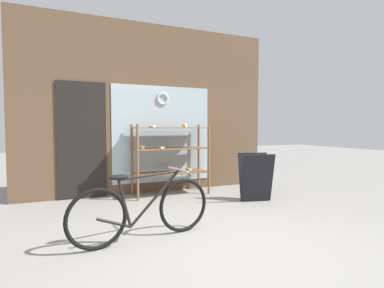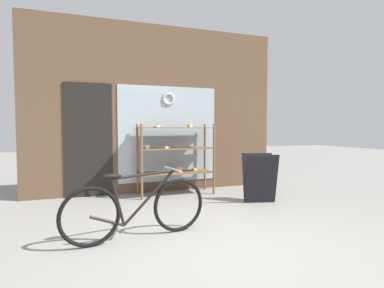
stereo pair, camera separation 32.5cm
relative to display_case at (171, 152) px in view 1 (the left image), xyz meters
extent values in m
plane|color=gray|center=(-0.25, -2.60, -0.82)|extent=(30.00, 30.00, 0.00)
cube|color=brown|center=(-0.25, 0.40, 0.83)|extent=(5.00, 0.08, 3.30)
cube|color=#A3B7C1|center=(-0.05, 0.35, 0.33)|extent=(1.99, 0.02, 1.90)
cube|color=black|center=(-1.56, 0.34, 0.23)|extent=(0.84, 0.03, 2.10)
torus|color=#B7B7BC|center=(-0.05, 0.33, 1.03)|extent=(0.26, 0.06, 0.26)
cylinder|color=brown|center=(-0.69, -0.24, -0.15)|extent=(0.04, 0.04, 1.34)
cylinder|color=brown|center=(0.70, -0.24, -0.15)|extent=(0.04, 0.04, 1.34)
cylinder|color=brown|center=(-0.69, 0.23, -0.15)|extent=(0.04, 0.04, 1.34)
cylinder|color=brown|center=(0.70, 0.23, -0.15)|extent=(0.04, 0.04, 1.34)
cube|color=brown|center=(0.00, 0.00, -0.40)|extent=(1.43, 0.51, 0.02)
cube|color=brown|center=(0.00, 0.00, 0.06)|extent=(1.43, 0.51, 0.02)
cube|color=brown|center=(0.00, 0.00, 0.45)|extent=(1.43, 0.51, 0.02)
torus|color=#B27A42|center=(0.42, 0.10, -0.37)|extent=(0.13, 0.13, 0.04)
cube|color=white|center=(0.42, 0.03, -0.37)|extent=(0.05, 0.00, 0.04)
cylinder|color=pink|center=(0.08, 0.02, -0.34)|extent=(0.13, 0.13, 0.10)
cube|color=white|center=(0.08, -0.05, -0.37)|extent=(0.05, 0.00, 0.04)
torus|color=tan|center=(-0.20, -0.04, 0.09)|extent=(0.12, 0.12, 0.04)
cube|color=white|center=(-0.20, -0.11, 0.09)|extent=(0.05, 0.00, 0.04)
torus|color=#4C2D1E|center=(-0.10, 0.12, 0.09)|extent=(0.15, 0.15, 0.04)
cube|color=white|center=(-0.10, 0.03, 0.09)|extent=(0.05, 0.00, 0.04)
ellipsoid|color=tan|center=(0.27, -0.07, 0.50)|extent=(0.11, 0.09, 0.08)
cube|color=white|center=(0.27, -0.13, 0.48)|extent=(0.05, 0.00, 0.04)
torus|color=pink|center=(-0.38, -0.12, 0.48)|extent=(0.15, 0.15, 0.03)
cube|color=white|center=(-0.38, -0.21, 0.48)|extent=(0.05, 0.00, 0.04)
ellipsoid|color=beige|center=(-0.55, 0.00, 0.11)|extent=(0.10, 0.09, 0.07)
cube|color=white|center=(-0.55, -0.06, 0.09)|extent=(0.05, 0.00, 0.04)
torus|color=black|center=(-1.57, -2.17, -0.50)|extent=(0.65, 0.14, 0.66)
torus|color=black|center=(-0.54, -2.01, -0.50)|extent=(0.65, 0.14, 0.66)
cylinder|color=black|center=(-0.91, -2.06, -0.36)|extent=(0.62, 0.13, 0.60)
cylinder|color=black|center=(-0.98, -2.07, -0.09)|extent=(0.73, 0.14, 0.07)
cylinder|color=black|center=(-1.28, -2.12, -0.38)|extent=(0.17, 0.06, 0.54)
cylinder|color=black|center=(-1.39, -2.14, -0.57)|extent=(0.38, 0.09, 0.18)
ellipsoid|color=black|center=(-1.34, -2.13, -0.08)|extent=(0.23, 0.12, 0.06)
cylinder|color=#B2B2B7|center=(-0.62, -2.02, -0.05)|extent=(0.09, 0.46, 0.02)
cube|color=black|center=(1.16, -1.18, -0.40)|extent=(0.57, 0.32, 0.83)
cube|color=black|center=(1.20, -1.01, -0.40)|extent=(0.57, 0.32, 0.83)
camera|label=1|loc=(-1.88, -5.37, 0.45)|focal=28.00mm
camera|label=2|loc=(-1.58, -5.49, 0.45)|focal=28.00mm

